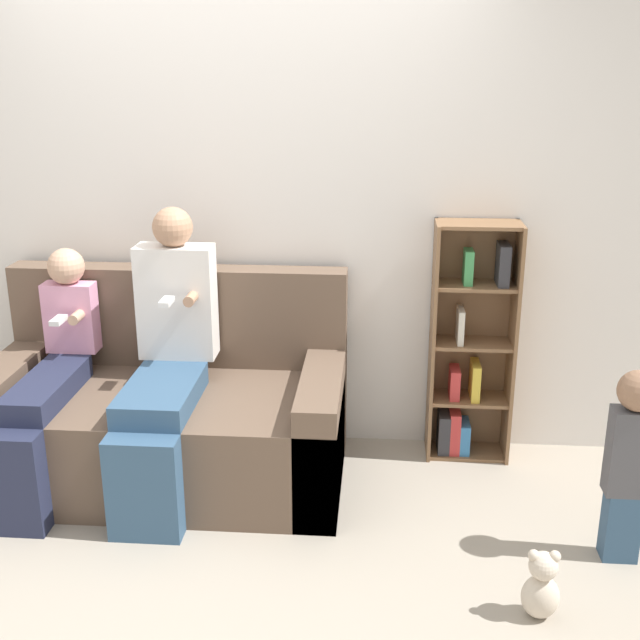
% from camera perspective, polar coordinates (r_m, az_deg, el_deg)
% --- Properties ---
extents(ground_plane, '(14.00, 14.00, 0.00)m').
position_cam_1_polar(ground_plane, '(3.70, -7.97, -15.16)').
color(ground_plane, '#9E9384').
extents(back_wall, '(10.00, 0.06, 2.55)m').
position_cam_1_polar(back_wall, '(4.20, -5.68, 7.90)').
color(back_wall, silver).
rests_on(back_wall, ground_plane).
extents(couch, '(1.75, 0.93, 0.99)m').
position_cam_1_polar(couch, '(4.09, -10.79, -6.78)').
color(couch, brown).
rests_on(couch, ground_plane).
extents(adult_seated, '(0.38, 0.88, 1.34)m').
position_cam_1_polar(adult_seated, '(3.86, -10.90, -2.49)').
color(adult_seated, '#335170').
rests_on(adult_seated, ground_plane).
extents(child_seated, '(0.26, 0.90, 1.12)m').
position_cam_1_polar(child_seated, '(4.03, -18.72, -3.86)').
color(child_seated, '#232842').
rests_on(child_seated, ground_plane).
extents(toddler_standing, '(0.18, 0.17, 0.85)m').
position_cam_1_polar(toddler_standing, '(3.54, 21.18, -9.04)').
color(toddler_standing, '#335170').
rests_on(toddler_standing, ground_plane).
extents(bookshelf, '(0.42, 0.24, 1.25)m').
position_cam_1_polar(bookshelf, '(4.22, 10.53, -2.34)').
color(bookshelf, brown).
rests_on(bookshelf, ground_plane).
extents(teddy_bear, '(0.14, 0.12, 0.29)m').
position_cam_1_polar(teddy_bear, '(3.27, 15.46, -17.78)').
color(teddy_bear, beige).
rests_on(teddy_bear, ground_plane).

